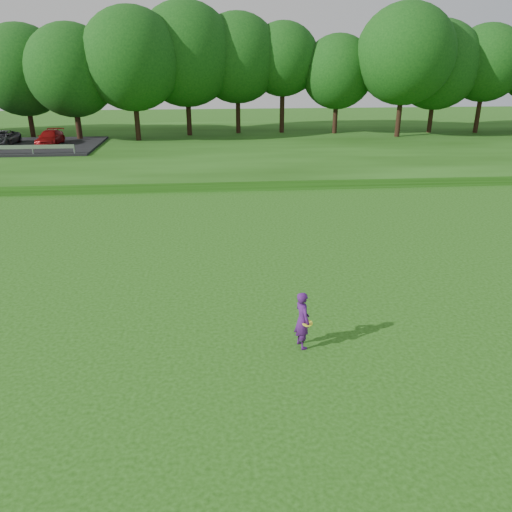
{
  "coord_description": "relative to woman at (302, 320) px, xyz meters",
  "views": [
    {
      "loc": [
        -2.19,
        -11.6,
        8.03
      ],
      "look_at": [
        -0.76,
        4.9,
        1.3
      ],
      "focal_mm": 35.0,
      "sensor_mm": 36.0,
      "label": 1
    }
  ],
  "objects": [
    {
      "name": "woman",
      "position": [
        0.0,
        0.0,
        0.0
      ],
      "size": [
        0.59,
        0.74,
        1.76
      ],
      "color": "#4A1767",
      "rests_on": "ground"
    },
    {
      "name": "ground",
      "position": [
        -0.24,
        -0.9,
        -0.88
      ],
      "size": [
        140.0,
        140.0,
        0.0
      ],
      "primitive_type": "plane",
      "color": "#1D480D",
      "rests_on": "ground"
    },
    {
      "name": "treeline",
      "position": [
        -0.24,
        37.1,
        7.22
      ],
      "size": [
        104.0,
        7.0,
        15.0
      ],
      "primitive_type": null,
      "color": "#0E400F",
      "rests_on": "berm"
    },
    {
      "name": "berm",
      "position": [
        -0.24,
        33.1,
        -0.58
      ],
      "size": [
        130.0,
        30.0,
        0.6
      ],
      "primitive_type": "cube",
      "color": "#1D480D",
      "rests_on": "ground"
    },
    {
      "name": "walking_path",
      "position": [
        -0.24,
        19.1,
        -0.86
      ],
      "size": [
        130.0,
        1.6,
        0.04
      ],
      "primitive_type": "cube",
      "color": "gray",
      "rests_on": "ground"
    }
  ]
}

